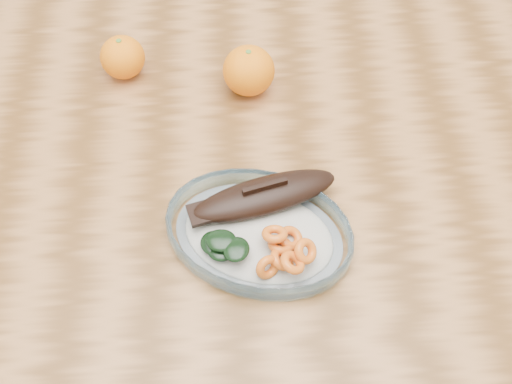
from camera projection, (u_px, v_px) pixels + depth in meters
The scene contains 5 objects.
ground at pixel (241, 352), 1.52m from camera, with size 3.00×3.00×0.00m, color slate.
dining_table at pixel (233, 199), 0.99m from camera, with size 1.20×0.80×0.75m.
plated_meal at pixel (259, 230), 0.82m from camera, with size 0.57×0.57×0.08m.
orange_left at pixel (123, 57), 0.98m from camera, with size 0.07×0.07×0.07m, color #F06304.
orange_right at pixel (249, 71), 0.95m from camera, with size 0.08×0.08×0.08m, color #F06304.
Camera 1 is at (0.00, -0.55, 1.47)m, focal length 45.00 mm.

